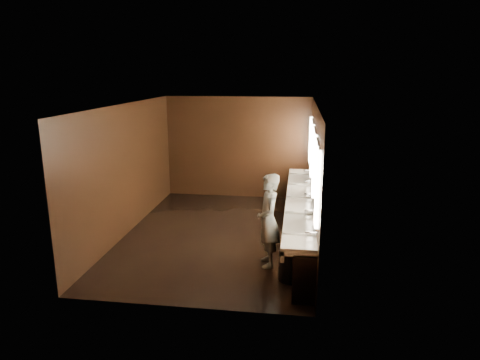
% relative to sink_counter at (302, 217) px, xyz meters
% --- Properties ---
extents(floor, '(6.00, 6.00, 0.00)m').
position_rel_sink_counter_xyz_m(floor, '(-1.79, 0.00, -0.50)').
color(floor, black).
rests_on(floor, ground).
extents(ceiling, '(4.00, 6.00, 0.02)m').
position_rel_sink_counter_xyz_m(ceiling, '(-1.79, 0.00, 2.30)').
color(ceiling, '#2D2D2B').
rests_on(ceiling, wall_back).
extents(wall_back, '(4.00, 0.02, 2.80)m').
position_rel_sink_counter_xyz_m(wall_back, '(-1.79, 3.00, 0.90)').
color(wall_back, black).
rests_on(wall_back, floor).
extents(wall_front, '(4.00, 0.02, 2.80)m').
position_rel_sink_counter_xyz_m(wall_front, '(-1.79, -3.00, 0.90)').
color(wall_front, black).
rests_on(wall_front, floor).
extents(wall_left, '(0.02, 6.00, 2.80)m').
position_rel_sink_counter_xyz_m(wall_left, '(-3.79, 0.00, 0.90)').
color(wall_left, black).
rests_on(wall_left, floor).
extents(wall_right, '(0.02, 6.00, 2.80)m').
position_rel_sink_counter_xyz_m(wall_right, '(0.21, 0.00, 0.90)').
color(wall_right, black).
rests_on(wall_right, floor).
extents(sink_counter, '(0.55, 5.40, 1.01)m').
position_rel_sink_counter_xyz_m(sink_counter, '(0.00, 0.00, 0.00)').
color(sink_counter, black).
rests_on(sink_counter, floor).
extents(mirror_band, '(0.06, 5.03, 1.15)m').
position_rel_sink_counter_xyz_m(mirror_band, '(0.19, -0.00, 1.25)').
color(mirror_band, '#FDEAC7').
rests_on(mirror_band, wall_right).
extents(person, '(0.54, 0.70, 1.72)m').
position_rel_sink_counter_xyz_m(person, '(-0.62, -1.35, 0.36)').
color(person, '#7BA5B8').
rests_on(person, floor).
extents(trash_bin, '(0.44, 0.44, 0.56)m').
position_rel_sink_counter_xyz_m(trash_bin, '(-0.22, -1.90, -0.22)').
color(trash_bin, black).
rests_on(trash_bin, floor).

